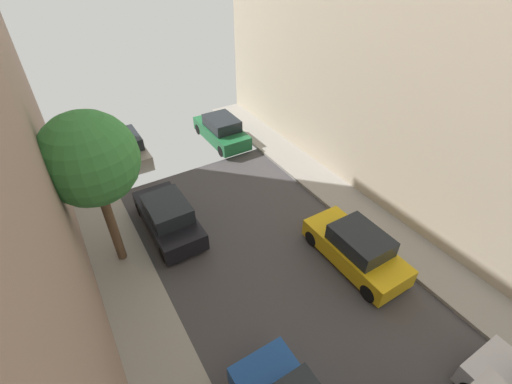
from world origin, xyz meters
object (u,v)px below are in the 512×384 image
Objects in this scene: parked_car_left_5 at (125,148)px; parked_car_right_4 at (222,130)px; parked_car_right_3 at (356,248)px; potted_plant_0 at (66,166)px; street_tree_0 at (90,160)px; parked_car_left_4 at (168,217)px.

parked_car_right_4 is (5.40, -0.90, 0.00)m from parked_car_left_5.
parked_car_right_3 is 14.49m from potted_plant_0.
street_tree_0 is (-2.17, -7.23, 3.85)m from parked_car_left_5.
parked_car_left_5 is at bearing 170.58° from parked_car_right_4.
parked_car_right_3 is 1.00× the size of parked_car_right_4.
parked_car_left_4 is at bearing 16.23° from street_tree_0.
street_tree_0 is at bearing -163.77° from parked_car_left_4.
parked_car_right_4 is (5.40, 5.70, 0.00)m from parked_car_left_4.
parked_car_right_3 and parked_car_right_4 have the same top height.
potted_plant_0 is (-8.42, 0.68, -0.01)m from parked_car_right_4.
parked_car_right_3 is 9.75m from street_tree_0.
parked_car_left_4 is 4.47m from street_tree_0.
parked_car_left_4 is 4.16× the size of potted_plant_0.
parked_car_right_4 is 0.70× the size of street_tree_0.
parked_car_right_3 is at bearing -54.48° from potted_plant_0.
potted_plant_0 is at bearing 96.90° from street_tree_0.
parked_car_left_5 is at bearing 114.21° from parked_car_right_3.
potted_plant_0 is at bearing -175.96° from parked_car_left_5.
parked_car_left_5 is at bearing 4.04° from potted_plant_0.
street_tree_0 reaches higher than parked_car_right_3.
parked_car_left_5 is 1.00× the size of parked_car_right_3.
parked_car_right_3 is 11.11m from parked_car_right_4.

